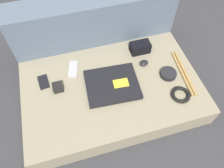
% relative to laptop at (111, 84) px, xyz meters
% --- Properties ---
extents(ground_plane, '(8.00, 8.00, 0.00)m').
position_rel_laptop_xyz_m(ground_plane, '(0.00, -0.00, -0.16)').
color(ground_plane, '#38383D').
extents(couch_seat, '(1.08, 0.68, 0.15)m').
position_rel_laptop_xyz_m(couch_seat, '(0.00, -0.00, -0.09)').
color(couch_seat, gray).
rests_on(couch_seat, ground_plane).
extents(couch_backrest, '(1.08, 0.20, 0.45)m').
position_rel_laptop_xyz_m(couch_backrest, '(0.00, 0.44, 0.07)').
color(couch_backrest, slate).
rests_on(couch_backrest, ground_plane).
extents(laptop, '(0.33, 0.28, 0.03)m').
position_rel_laptop_xyz_m(laptop, '(0.00, 0.00, 0.00)').
color(laptop, black).
rests_on(laptop, couch_seat).
extents(computer_mouse, '(0.07, 0.06, 0.03)m').
position_rel_laptop_xyz_m(computer_mouse, '(0.25, 0.10, -0.00)').
color(computer_mouse, black).
rests_on(computer_mouse, couch_seat).
extents(speaker_puck, '(0.10, 0.10, 0.03)m').
position_rel_laptop_xyz_m(speaker_puck, '(0.36, -0.02, -0.00)').
color(speaker_puck, black).
rests_on(speaker_puck, couch_seat).
extents(phone_silver, '(0.09, 0.14, 0.01)m').
position_rel_laptop_xyz_m(phone_silver, '(-0.20, 0.19, -0.01)').
color(phone_silver, '#B7B7BC').
rests_on(phone_silver, couch_seat).
extents(phone_black, '(0.07, 0.11, 0.01)m').
position_rel_laptop_xyz_m(phone_black, '(-0.39, 0.14, -0.01)').
color(phone_black, black).
rests_on(phone_black, couch_seat).
extents(camera_pouch, '(0.13, 0.08, 0.07)m').
position_rel_laptop_xyz_m(camera_pouch, '(0.26, 0.22, 0.02)').
color(camera_pouch, black).
rests_on(camera_pouch, couch_seat).
extents(charger_brick, '(0.06, 0.06, 0.05)m').
position_rel_laptop_xyz_m(charger_brick, '(-0.31, 0.06, 0.01)').
color(charger_brick, black).
rests_on(charger_brick, couch_seat).
extents(cable_coil, '(0.11, 0.11, 0.02)m').
position_rel_laptop_xyz_m(cable_coil, '(0.37, -0.18, -0.00)').
color(cable_coil, black).
rests_on(cable_coil, couch_seat).
extents(drumstick_pair, '(0.07, 0.34, 0.02)m').
position_rel_laptop_xyz_m(drumstick_pair, '(0.46, -0.03, -0.01)').
color(drumstick_pair, tan).
rests_on(drumstick_pair, couch_seat).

